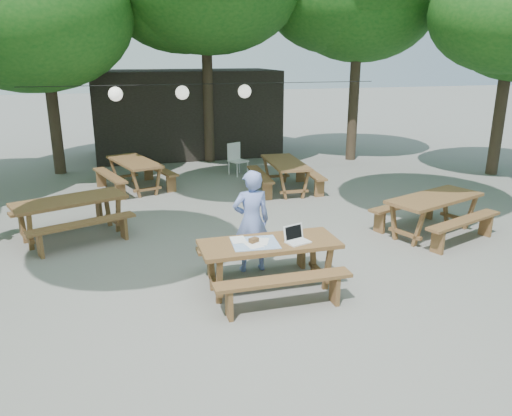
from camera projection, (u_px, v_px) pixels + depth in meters
The scene contains 12 objects.
ground at pixel (256, 282), 7.62m from camera, with size 80.00×80.00×0.00m, color slate.
pavilion at pixel (186, 113), 16.98m from camera, with size 6.00×3.00×2.80m, color black.
main_picnic_table at pixel (269, 265), 7.25m from camera, with size 2.00×1.58×0.75m.
picnic_table_nw at pixel (71, 218), 9.35m from camera, with size 2.34×2.15×0.75m.
picnic_table_ne at pixel (433, 215), 9.51m from camera, with size 2.32×2.13×0.75m.
picnic_table_far_w at pixel (135, 174), 12.67m from camera, with size 2.08×2.29×0.75m.
picnic_table_far_e at pixel (285, 175), 12.57m from camera, with size 1.68×2.04×0.75m.
woman at pixel (251, 221), 7.80m from camera, with size 0.60×0.39×1.64m, color #798EDC.
plastic_chair at pixel (238, 166), 14.24m from camera, with size 0.58×0.58×0.90m.
laptop at pixel (296, 238), 7.14m from camera, with size 0.39×0.35×0.24m.
tabletop_clutter at pixel (254, 242), 7.09m from camera, with size 0.69×0.63×0.08m.
paper_lanterns at pixel (183, 92), 12.37m from camera, with size 9.00×0.34×0.38m.
Camera 1 is at (-1.90, -6.67, 3.34)m, focal length 35.00 mm.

